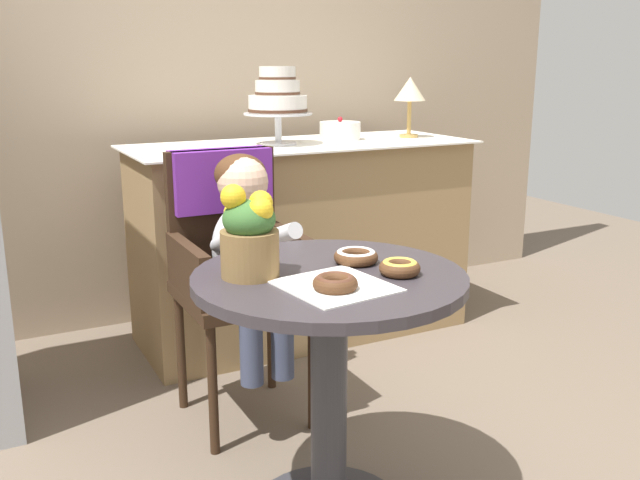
{
  "coord_description": "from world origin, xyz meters",
  "views": [
    {
      "loc": [
        -0.82,
        -1.54,
        1.25
      ],
      "look_at": [
        0.05,
        0.15,
        0.77
      ],
      "focal_mm": 39.32,
      "sensor_mm": 36.0,
      "label": 1
    }
  ],
  "objects_px": {
    "wicker_chair": "(231,241)",
    "flower_vase": "(249,233)",
    "table_lamp": "(410,92)",
    "donut_side": "(400,267)",
    "seated_child": "(247,240)",
    "tiered_cake_stand": "(278,98)",
    "donut_front": "(335,282)",
    "round_layer_cake": "(340,131)",
    "donut_mid": "(356,256)",
    "cafe_table": "(329,349)"
  },
  "relations": [
    {
      "from": "wicker_chair",
      "to": "donut_side",
      "type": "relative_size",
      "value": 8.87
    },
    {
      "from": "cafe_table",
      "to": "flower_vase",
      "type": "distance_m",
      "value": 0.38
    },
    {
      "from": "flower_vase",
      "to": "table_lamp",
      "type": "bearing_deg",
      "value": 42.86
    },
    {
      "from": "round_layer_cake",
      "to": "flower_vase",
      "type": "bearing_deg",
      "value": -127.05
    },
    {
      "from": "cafe_table",
      "to": "donut_side",
      "type": "relative_size",
      "value": 6.69
    },
    {
      "from": "round_layer_cake",
      "to": "table_lamp",
      "type": "relative_size",
      "value": 0.67
    },
    {
      "from": "wicker_chair",
      "to": "tiered_cake_stand",
      "type": "xyz_separation_m",
      "value": [
        0.44,
        0.56,
        0.46
      ]
    },
    {
      "from": "round_layer_cake",
      "to": "table_lamp",
      "type": "distance_m",
      "value": 0.39
    },
    {
      "from": "wicker_chair",
      "to": "tiered_cake_stand",
      "type": "relative_size",
      "value": 2.85
    },
    {
      "from": "seated_child",
      "to": "flower_vase",
      "type": "height_order",
      "value": "same"
    },
    {
      "from": "donut_side",
      "to": "flower_vase",
      "type": "height_order",
      "value": "flower_vase"
    },
    {
      "from": "flower_vase",
      "to": "donut_front",
      "type": "bearing_deg",
      "value": -55.71
    },
    {
      "from": "donut_mid",
      "to": "flower_vase",
      "type": "relative_size",
      "value": 0.51
    },
    {
      "from": "cafe_table",
      "to": "donut_front",
      "type": "xyz_separation_m",
      "value": [
        -0.05,
        -0.13,
        0.23
      ]
    },
    {
      "from": "donut_mid",
      "to": "round_layer_cake",
      "type": "relative_size",
      "value": 0.64
    },
    {
      "from": "cafe_table",
      "to": "donut_mid",
      "type": "distance_m",
      "value": 0.26
    },
    {
      "from": "seated_child",
      "to": "flower_vase",
      "type": "relative_size",
      "value": 3.01
    },
    {
      "from": "cafe_table",
      "to": "flower_vase",
      "type": "xyz_separation_m",
      "value": [
        -0.19,
        0.07,
        0.32
      ]
    },
    {
      "from": "donut_side",
      "to": "round_layer_cake",
      "type": "relative_size",
      "value": 0.56
    },
    {
      "from": "donut_front",
      "to": "round_layer_cake",
      "type": "bearing_deg",
      "value": 60.81
    },
    {
      "from": "cafe_table",
      "to": "table_lamp",
      "type": "distance_m",
      "value": 1.81
    },
    {
      "from": "donut_side",
      "to": "round_layer_cake",
      "type": "distance_m",
      "value": 1.58
    },
    {
      "from": "cafe_table",
      "to": "wicker_chair",
      "type": "height_order",
      "value": "wicker_chair"
    },
    {
      "from": "seated_child",
      "to": "donut_mid",
      "type": "xyz_separation_m",
      "value": [
        0.11,
        -0.53,
        0.06
      ]
    },
    {
      "from": "seated_child",
      "to": "donut_front",
      "type": "distance_m",
      "value": 0.72
    },
    {
      "from": "table_lamp",
      "to": "donut_side",
      "type": "bearing_deg",
      "value": -124.85
    },
    {
      "from": "wicker_chair",
      "to": "donut_mid",
      "type": "relative_size",
      "value": 7.83
    },
    {
      "from": "round_layer_cake",
      "to": "donut_front",
      "type": "bearing_deg",
      "value": -119.19
    },
    {
      "from": "cafe_table",
      "to": "round_layer_cake",
      "type": "relative_size",
      "value": 3.76
    },
    {
      "from": "wicker_chair",
      "to": "donut_side",
      "type": "bearing_deg",
      "value": -77.77
    },
    {
      "from": "cafe_table",
      "to": "donut_front",
      "type": "relative_size",
      "value": 6.53
    },
    {
      "from": "donut_side",
      "to": "round_layer_cake",
      "type": "height_order",
      "value": "round_layer_cake"
    },
    {
      "from": "donut_front",
      "to": "donut_side",
      "type": "distance_m",
      "value": 0.21
    },
    {
      "from": "cafe_table",
      "to": "seated_child",
      "type": "relative_size",
      "value": 0.99
    },
    {
      "from": "donut_front",
      "to": "round_layer_cake",
      "type": "relative_size",
      "value": 0.58
    },
    {
      "from": "wicker_chair",
      "to": "round_layer_cake",
      "type": "height_order",
      "value": "round_layer_cake"
    },
    {
      "from": "tiered_cake_stand",
      "to": "round_layer_cake",
      "type": "relative_size",
      "value": 1.75
    },
    {
      "from": "seated_child",
      "to": "table_lamp",
      "type": "distance_m",
      "value": 1.39
    },
    {
      "from": "wicker_chair",
      "to": "donut_side",
      "type": "xyz_separation_m",
      "value": [
        0.16,
        -0.83,
        0.1
      ]
    },
    {
      "from": "seated_child",
      "to": "round_layer_cake",
      "type": "height_order",
      "value": "round_layer_cake"
    },
    {
      "from": "flower_vase",
      "to": "round_layer_cake",
      "type": "xyz_separation_m",
      "value": [
        0.96,
        1.28,
        0.11
      ]
    },
    {
      "from": "seated_child",
      "to": "donut_front",
      "type": "xyz_separation_m",
      "value": [
        -0.05,
        -0.71,
        0.06
      ]
    },
    {
      "from": "cafe_table",
      "to": "donut_front",
      "type": "distance_m",
      "value": 0.27
    },
    {
      "from": "wicker_chair",
      "to": "flower_vase",
      "type": "distance_m",
      "value": 0.72
    },
    {
      "from": "donut_side",
      "to": "tiered_cake_stand",
      "type": "bearing_deg",
      "value": 78.66
    },
    {
      "from": "round_layer_cake",
      "to": "donut_side",
      "type": "bearing_deg",
      "value": -113.15
    },
    {
      "from": "donut_mid",
      "to": "flower_vase",
      "type": "distance_m",
      "value": 0.32
    },
    {
      "from": "donut_front",
      "to": "table_lamp",
      "type": "relative_size",
      "value": 0.39
    },
    {
      "from": "wicker_chair",
      "to": "donut_front",
      "type": "distance_m",
      "value": 0.88
    },
    {
      "from": "seated_child",
      "to": "donut_side",
      "type": "bearing_deg",
      "value": -77.04
    }
  ]
}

